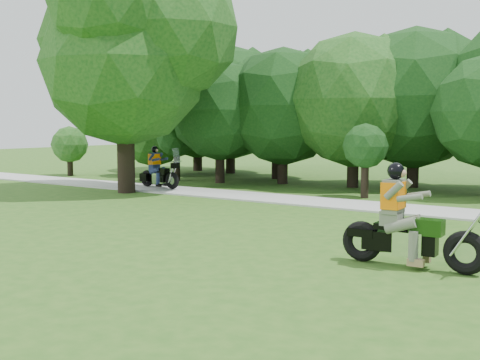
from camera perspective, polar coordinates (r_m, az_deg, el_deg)
The scene contains 5 objects.
ground at distance 12.37m, azimuth 2.48°, elevation -7.24°, with size 100.00×100.00×0.00m, color #295618.
walkway at distance 19.51m, azimuth 15.05°, elevation -2.66°, with size 60.00×2.20×0.06m, color #A9A9A3.
big_tree_west at distance 24.25m, azimuth -10.41°, elevation 12.55°, with size 8.64×6.56×9.96m.
chopper_motorcycle at distance 11.75m, azimuth 15.35°, elevation -4.49°, with size 2.76×0.74×1.97m.
touring_motorcycle at distance 24.95m, azimuth -7.87°, elevation 0.70°, with size 2.25×0.81×1.71m.
Camera 1 is at (6.39, -10.24, 2.71)m, focal length 45.00 mm.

